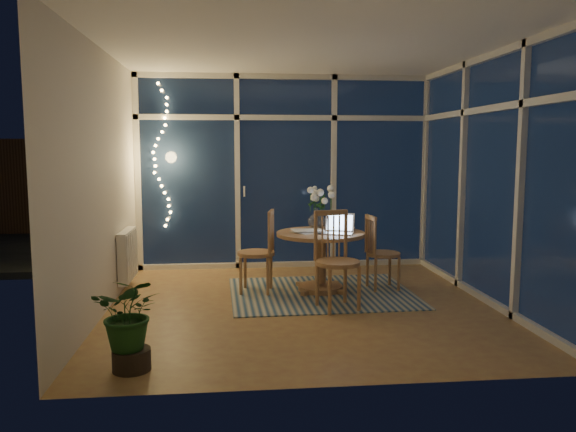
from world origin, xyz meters
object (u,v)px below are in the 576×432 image
object	(u,v)px
potted_plant	(130,320)
chair_front	(338,260)
laptop	(338,223)
chair_left	(256,251)
chair_right	(383,252)
dining_table	(320,262)
flower_vase	(317,219)

from	to	relation	value
potted_plant	chair_front	bearing A→B (deg)	37.83
potted_plant	laptop	bearing A→B (deg)	46.11
chair_left	laptop	bearing A→B (deg)	90.83
chair_left	chair_right	world-z (taller)	chair_left
chair_left	potted_plant	distance (m)	2.38
chair_front	laptop	distance (m)	0.67
dining_table	chair_right	world-z (taller)	chair_right
chair_right	flower_vase	bearing A→B (deg)	58.57
dining_table	chair_left	bearing A→B (deg)	178.62
chair_left	laptop	distance (m)	0.97
chair_left	potted_plant	bearing A→B (deg)	-14.58
laptop	chair_left	bearing A→B (deg)	-168.72
potted_plant	chair_right	bearing A→B (deg)	40.78
chair_left	potted_plant	size ratio (longest dim) A/B	1.25
chair_left	chair_right	bearing A→B (deg)	100.26
chair_left	chair_front	world-z (taller)	chair_front
chair_right	flower_vase	distance (m)	0.87
laptop	potted_plant	xyz separation A→B (m)	(-1.91, -1.99, -0.42)
chair_right	chair_front	distance (m)	1.00
chair_left	flower_vase	xyz separation A→B (m)	(0.74, 0.34, 0.31)
chair_right	flower_vase	xyz separation A→B (m)	(-0.72, 0.35, 0.35)
chair_front	potted_plant	world-z (taller)	chair_front
chair_right	potted_plant	xyz separation A→B (m)	(-2.47, -2.13, -0.06)
flower_vase	potted_plant	bearing A→B (deg)	-125.21
chair_right	chair_front	size ratio (longest dim) A/B	0.87
chair_left	chair_right	xyz separation A→B (m)	(1.46, -0.01, -0.04)
chair_left	dining_table	bearing A→B (deg)	99.36
dining_table	chair_front	world-z (taller)	chair_front
chair_front	flower_vase	xyz separation A→B (m)	(-0.05, 1.09, 0.28)
chair_left	chair_front	xyz separation A→B (m)	(0.79, -0.75, 0.03)
chair_front	potted_plant	bearing A→B (deg)	-156.09
chair_front	laptop	bearing A→B (deg)	65.49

